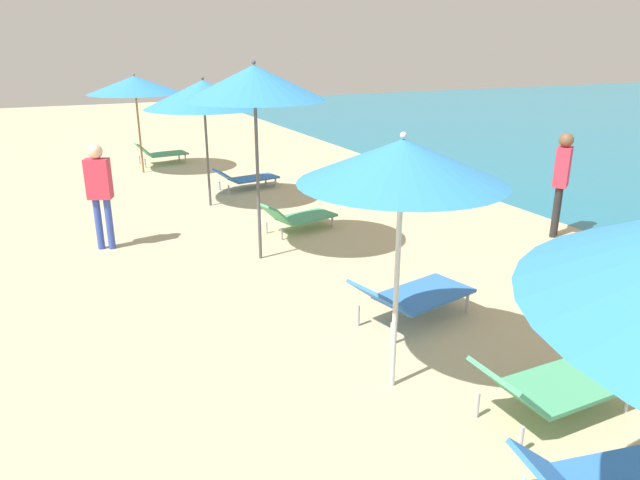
# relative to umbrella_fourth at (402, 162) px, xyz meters

# --- Properties ---
(umbrella_fourth) EXTENTS (1.82, 1.82, 2.45)m
(umbrella_fourth) POSITION_rel_umbrella_fourth_xyz_m (0.00, 0.00, 0.00)
(umbrella_fourth) COLOR silver
(umbrella_fourth) RESTS_ON ground
(lounger_fourth_shoreside) EXTENTS (1.65, 0.99, 0.62)m
(lounger_fourth_shoreside) POSITION_rel_umbrella_fourth_xyz_m (0.93, 1.09, -1.87)
(lounger_fourth_shoreside) COLOR blue
(lounger_fourth_shoreside) RESTS_ON ground
(lounger_fourth_inland) EXTENTS (1.51, 0.65, 0.63)m
(lounger_fourth_inland) POSITION_rel_umbrella_fourth_xyz_m (0.99, -1.01, -1.88)
(lounger_fourth_inland) COLOR #4CA572
(lounger_fourth_inland) RESTS_ON ground
(umbrella_fifth) EXTENTS (2.04, 2.04, 2.93)m
(umbrella_fifth) POSITION_rel_umbrella_fourth_xyz_m (0.00, 3.85, 0.42)
(umbrella_fifth) COLOR #4C4C51
(umbrella_fifth) RESTS_ON ground
(lounger_fifth_shoreside) EXTENTS (1.43, 0.86, 0.56)m
(lounger_fifth_shoreside) POSITION_rel_umbrella_fourth_xyz_m (1.06, 4.86, -1.93)
(lounger_fifth_shoreside) COLOR #4CA572
(lounger_fifth_shoreside) RESTS_ON ground
(umbrella_sixth) EXTENTS (2.31, 2.31, 2.54)m
(umbrella_sixth) POSITION_rel_umbrella_fourth_xyz_m (0.09, 7.17, 0.01)
(umbrella_sixth) COLOR #4C4C51
(umbrella_sixth) RESTS_ON ground
(lounger_sixth_shoreside) EXTENTS (1.54, 0.80, 0.52)m
(lounger_sixth_shoreside) POSITION_rel_umbrella_fourth_xyz_m (1.19, 8.21, -1.94)
(lounger_sixth_shoreside) COLOR blue
(lounger_sixth_shoreside) RESTS_ON ground
(umbrella_farthest) EXTENTS (2.30, 2.30, 2.45)m
(umbrella_farthest) POSITION_rel_umbrella_fourth_xyz_m (-0.65, 11.00, -0.03)
(umbrella_farthest) COLOR olive
(umbrella_farthest) RESTS_ON ground
(lounger_farthest_shoreside) EXTENTS (1.39, 0.80, 0.61)m
(lounger_farthest_shoreside) POSITION_rel_umbrella_fourth_xyz_m (-0.03, 11.92, -1.89)
(lounger_farthest_shoreside) COLOR #4CA572
(lounger_farthest_shoreside) RESTS_ON ground
(person_walking_near) EXTENTS (0.42, 0.39, 1.77)m
(person_walking_near) POSITION_rel_umbrella_fourth_xyz_m (4.96, 2.75, -1.12)
(person_walking_near) COLOR #262628
(person_walking_near) RESTS_ON ground
(person_walking_mid) EXTENTS (0.42, 0.34, 1.69)m
(person_walking_mid) POSITION_rel_umbrella_fourth_xyz_m (-2.10, 5.32, -1.17)
(person_walking_mid) COLOR #334CB2
(person_walking_mid) RESTS_ON ground
(beach_ball) EXTENTS (0.26, 0.26, 0.26)m
(beach_ball) POSITION_rel_umbrella_fourth_xyz_m (3.33, 6.07, -2.07)
(beach_ball) COLOR yellow
(beach_ball) RESTS_ON ground
(cooler_box) EXTENTS (0.39, 0.54, 0.40)m
(cooler_box) POSITION_rel_umbrella_fourth_xyz_m (2.76, 6.65, -2.00)
(cooler_box) COLOR red
(cooler_box) RESTS_ON ground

